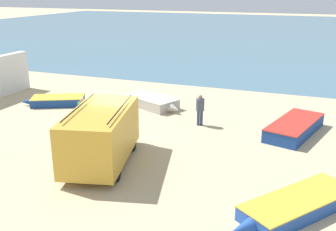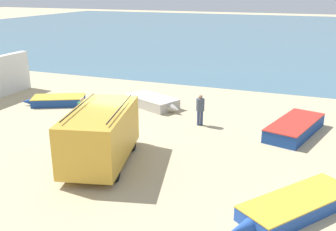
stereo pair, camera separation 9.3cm
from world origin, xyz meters
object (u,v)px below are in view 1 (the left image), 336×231
fishing_rowboat_0 (296,126)px  fisherman_0 (83,112)px  fishing_rowboat_2 (153,102)px  fishing_rowboat_3 (56,101)px  fishing_rowboat_1 (296,205)px  fisherman_1 (200,107)px  parked_van (101,134)px

fishing_rowboat_0 → fisherman_0: (-9.84, -3.79, 0.76)m
fishing_rowboat_2 → fishing_rowboat_3: fishing_rowboat_2 is taller
fishing_rowboat_1 → fisherman_1: bearing=-106.4°
fishing_rowboat_0 → fishing_rowboat_3: fishing_rowboat_0 is taller
fishing_rowboat_3 → fisherman_1: bearing=150.7°
fishing_rowboat_3 → fisherman_0: size_ratio=2.11×
fisherman_1 → parked_van: bearing=-46.9°
fishing_rowboat_0 → fishing_rowboat_3: (-14.11, -0.21, -0.07)m
fishing_rowboat_0 → fishing_rowboat_2: size_ratio=1.30×
parked_van → fishing_rowboat_3: (-6.92, 6.35, -1.00)m
fishing_rowboat_0 → fishing_rowboat_3: 14.11m
fishing_rowboat_2 → parked_van: bearing=-57.4°
fishing_rowboat_3 → fisherman_1: (9.33, -0.43, 0.73)m
fishing_rowboat_1 → fishing_rowboat_3: 16.42m
fishing_rowboat_1 → fisherman_0: bearing=-74.0°
parked_van → fisherman_1: size_ratio=3.13×
fishing_rowboat_3 → fisherman_0: fisherman_0 is taller
fishing_rowboat_2 → fisherman_1: fisherman_1 is taller
parked_van → fishing_rowboat_2: parked_van is taller
fishing_rowboat_0 → fisherman_0: 10.57m
fishing_rowboat_1 → fishing_rowboat_2: 12.75m
fishing_rowboat_0 → fisherman_0: size_ratio=2.92×
fishing_rowboat_3 → fishing_rowboat_0: bearing=154.2°
fishing_rowboat_1 → fisherman_0: (-10.38, 3.85, 0.83)m
fisherman_1 → fishing_rowboat_1: bearing=12.5°
fishing_rowboat_2 → fisherman_1: size_ratio=2.46×
parked_van → fishing_rowboat_2: bearing=-5.6°
fishing_rowboat_3 → fisherman_0: bearing=113.4°
fishing_rowboat_3 → fisherman_1: 9.37m
fisherman_1 → fishing_rowboat_2: bearing=-145.3°
fishing_rowboat_0 → fisherman_1: (-4.78, -0.64, 0.66)m
fishing_rowboat_0 → fishing_rowboat_2: (-8.38, 1.48, -0.02)m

